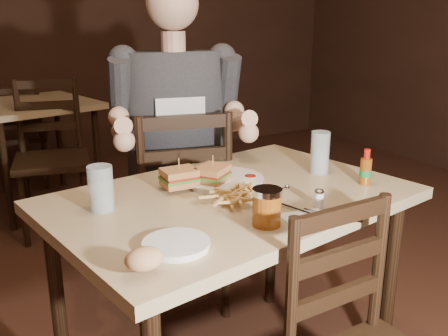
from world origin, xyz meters
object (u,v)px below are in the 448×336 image
main_table (231,217)px  chair_far (178,210)px  hot_sauce (366,167)px  dinner_plate (225,181)px  glass_left (101,188)px  glass_right (320,153)px  side_plate (176,246)px  bg_chair_far (22,136)px  syrup_dispenser (267,207)px  bg_chair_near (52,160)px  bg_table (31,115)px  diner (177,101)px

main_table → chair_far: (0.08, 0.61, -0.20)m
main_table → hot_sauce: (0.47, -0.16, 0.15)m
dinner_plate → glass_left: 0.47m
glass_right → main_table: bearing=-175.6°
chair_far → side_plate: size_ratio=5.59×
bg_chair_far → glass_left: glass_left is taller
bg_chair_far → syrup_dispenser: bearing=105.6°
bg_chair_near → dinner_plate: (0.27, -1.66, 0.30)m
bg_table → side_plate: side_plate is taller
hot_sauce → bg_chair_far: bearing=103.0°
chair_far → dinner_plate: (-0.04, -0.50, 0.29)m
bg_table → glass_left: bearing=-94.8°
glass_left → hot_sauce: glass_left is taller
hot_sauce → syrup_dispenser: size_ratio=1.17×
bg_chair_near → side_plate: bearing=-79.7°
main_table → hot_sauce: size_ratio=9.94×
main_table → dinner_plate: bearing=70.8°
side_plate → main_table: bearing=39.2°
main_table → dinner_plate: size_ratio=4.73×
syrup_dispenser → bg_table: bearing=85.6°
glass_right → syrup_dispenser: size_ratio=1.46×
dinner_plate → glass_left: glass_left is taller
syrup_dispenser → bg_chair_far: bearing=84.9°
main_table → diner: 0.65m
diner → bg_chair_near: bearing=118.4°
glass_left → hot_sauce: size_ratio=1.09×
main_table → bg_chair_far: 2.90m
diner → dinner_plate: (-0.03, -0.45, -0.23)m
chair_far → side_plate: chair_far is taller
hot_sauce → glass_left: bearing=165.0°
bg_table → syrup_dispenser: bearing=-85.9°
glass_left → hot_sauce: (0.89, -0.24, -0.01)m
chair_far → syrup_dispenser: chair_far is taller
bg_chair_far → hot_sauce: bearing=115.3°
glass_right → glass_left: bearing=176.5°
glass_left → glass_right: (0.84, -0.05, 0.01)m
bg_chair_far → diner: bearing=109.7°
bg_table → glass_left: (-0.19, -2.24, 0.16)m
bg_table → side_plate: size_ratio=5.40×
bg_chair_far → bg_chair_near: 1.10m
bg_table → hot_sauce: bearing=-74.2°
bg_chair_far → dinner_plate: (0.27, -2.76, 0.36)m
main_table → bg_table: bearing=95.8°
main_table → bg_chair_near: bg_chair_near is taller
chair_far → glass_right: size_ratio=5.99×
bg_chair_far → chair_far: bearing=110.2°
bg_chair_far → diner: (0.30, -2.32, 0.59)m
bg_table → side_plate: bearing=-92.3°
glass_left → chair_far: bearing=46.3°
bg_chair_far → side_plate: 3.17m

